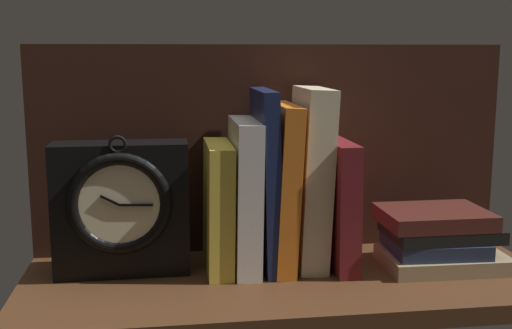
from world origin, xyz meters
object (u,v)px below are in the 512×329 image
at_px(book_white_catcher, 244,195).
at_px(book_navy_bierce, 266,180).
at_px(book_maroon_dawkins, 336,202).
at_px(framed_clock, 121,208).
at_px(book_orange_pandolfini, 285,186).
at_px(book_cream_twain, 310,178).
at_px(book_yellow_seinlanguage, 218,207).
at_px(book_stack_side, 438,239).

bearing_deg(book_white_catcher, book_navy_bierce, 0.00).
bearing_deg(book_maroon_dawkins, book_navy_bierce, 180.00).
height_order(book_white_catcher, framed_clock, book_white_catcher).
bearing_deg(book_orange_pandolfini, book_white_catcher, 180.00).
bearing_deg(book_navy_bierce, book_cream_twain, 0.00).
relative_size(book_cream_twain, framed_clock, 1.29).
bearing_deg(book_navy_bierce, book_maroon_dawkins, 0.00).
height_order(book_yellow_seinlanguage, book_cream_twain, book_cream_twain).
xyz_separation_m(book_yellow_seinlanguage, framed_clock, (-0.14, -0.00, 0.00)).
relative_size(book_cream_twain, book_maroon_dawkins, 1.40).
xyz_separation_m(book_yellow_seinlanguage, book_orange_pandolfini, (0.10, 0.00, 0.03)).
height_order(book_orange_pandolfini, framed_clock, book_orange_pandolfini).
relative_size(book_yellow_seinlanguage, book_orange_pandolfini, 0.77).
height_order(book_cream_twain, book_stack_side, book_cream_twain).
bearing_deg(book_stack_side, book_navy_bierce, 171.15).
bearing_deg(framed_clock, book_cream_twain, 0.98).
distance_m(book_yellow_seinlanguage, book_orange_pandolfini, 0.10).
xyz_separation_m(framed_clock, book_stack_side, (0.45, -0.03, -0.05)).
distance_m(book_yellow_seinlanguage, book_maroon_dawkins, 0.17).
relative_size(book_navy_bierce, book_orange_pandolfini, 1.09).
bearing_deg(book_maroon_dawkins, book_yellow_seinlanguage, 180.00).
relative_size(book_navy_bierce, book_cream_twain, 0.99).
bearing_deg(framed_clock, book_maroon_dawkins, 0.86).
distance_m(book_navy_bierce, book_orange_pandolfini, 0.03).
bearing_deg(book_orange_pandolfini, book_stack_side, -9.95).
distance_m(book_white_catcher, book_cream_twain, 0.10).
xyz_separation_m(book_orange_pandolfini, book_cream_twain, (0.04, 0.00, 0.01)).
height_order(book_cream_twain, book_maroon_dawkins, book_cream_twain).
relative_size(book_white_catcher, framed_clock, 1.07).
relative_size(book_orange_pandolfini, book_cream_twain, 0.91).
height_order(book_white_catcher, book_cream_twain, book_cream_twain).
distance_m(book_orange_pandolfini, book_stack_side, 0.24).
distance_m(book_yellow_seinlanguage, book_stack_side, 0.32).
bearing_deg(book_stack_side, book_maroon_dawkins, 164.99).
xyz_separation_m(book_yellow_seinlanguage, book_stack_side, (0.32, -0.04, -0.05)).
height_order(book_yellow_seinlanguage, book_orange_pandolfini, book_orange_pandolfini).
xyz_separation_m(book_navy_bierce, book_maroon_dawkins, (0.10, 0.00, -0.04)).
relative_size(book_white_catcher, book_cream_twain, 0.83).
distance_m(book_yellow_seinlanguage, book_cream_twain, 0.14).
xyz_separation_m(book_yellow_seinlanguage, book_white_catcher, (0.04, 0.00, 0.02)).
height_order(framed_clock, book_stack_side, framed_clock).
bearing_deg(book_maroon_dawkins, book_orange_pandolfini, 180.00).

